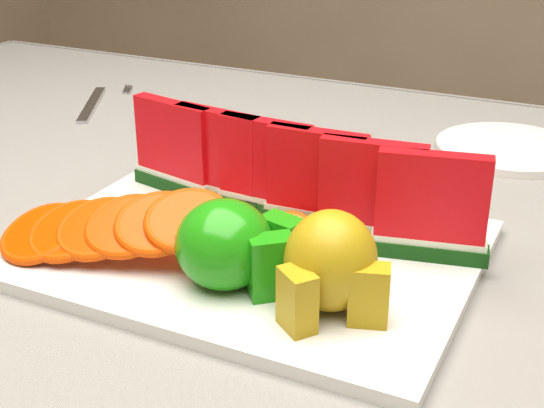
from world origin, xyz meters
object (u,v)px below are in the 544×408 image
fork (96,103)px  platter (250,250)px  apple_cluster (233,247)px  pear_cluster (331,265)px  side_plate (509,149)px

fork → platter: bearing=-37.1°
apple_cluster → fork: size_ratio=0.62×
platter → apple_cluster: size_ratio=3.46×
apple_cluster → pear_cluster: size_ratio=1.13×
side_plate → platter: bearing=-113.5°
apple_cluster → pear_cluster: pear_cluster is taller
pear_cluster → fork: bearing=143.7°
pear_cluster → fork: pear_cluster is taller
pear_cluster → fork: (-0.53, 0.39, -0.05)m
side_plate → fork: size_ratio=1.28×
platter → apple_cluster: (0.02, -0.06, 0.04)m
platter → apple_cluster: bearing=-74.3°
platter → side_plate: size_ratio=1.68×
fork → apple_cluster: bearing=-41.0°
platter → side_plate: bearing=66.5°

